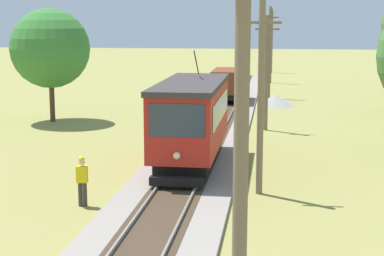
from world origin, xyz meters
The scene contains 11 objects.
red_tram centered at (0.00, 16.06, 2.19)m, with size 2.60×8.54×4.79m.
freight_car centered at (0.00, 37.47, 1.56)m, with size 2.40×5.20×2.31m.
utility_pole_foreground centered at (3.05, -0.49, 3.98)m, with size 1.40×0.43×7.76m.
utility_pole_near_tram centered at (3.05, 12.36, 3.69)m, with size 1.40×0.37×7.19m.
utility_pole_mid centered at (3.05, 25.87, 3.45)m, with size 1.40×0.41×6.71m.
utility_pole_far centered at (3.05, 41.24, 3.86)m, with size 1.40×0.43×7.53m.
utility_pole_distant centered at (3.05, 53.83, 3.91)m, with size 1.40×0.36×7.63m.
utility_pole_horizon centered at (3.05, 66.53, 3.89)m, with size 1.40×0.45×7.59m.
gravel_pile centered at (3.63, 36.23, 0.46)m, with size 3.05×3.05×0.92m, color #9E998E.
track_worker centered at (-3.00, 10.02, 0.98)m, with size 0.40×0.28×1.78m.
tree_right_near centered at (-10.51, 27.17, 4.66)m, with size 4.99×4.99×7.16m.
Camera 1 is at (3.55, -9.75, 6.41)m, focal length 56.95 mm.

